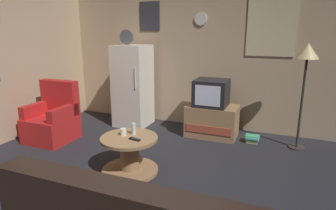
{
  "coord_description": "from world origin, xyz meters",
  "views": [
    {
      "loc": [
        1.6,
        -2.76,
        1.79
      ],
      "look_at": [
        0.11,
        0.9,
        0.75
      ],
      "focal_mm": 31.29,
      "sensor_mm": 36.0,
      "label": 1
    }
  ],
  "objects_px": {
    "coffee_table": "(130,154)",
    "remote_control": "(135,139)",
    "armchair": "(53,120)",
    "book_stack": "(252,139)",
    "wine_glass": "(134,129)",
    "standing_lamp": "(307,59)",
    "fridge": "(133,86)",
    "tv_stand": "(212,121)",
    "crt_tv": "(211,93)",
    "mug_ceramic_white": "(123,132)"
  },
  "relations": [
    {
      "from": "coffee_table",
      "to": "remote_control",
      "type": "relative_size",
      "value": 4.8
    },
    {
      "from": "armchair",
      "to": "book_stack",
      "type": "xyz_separation_m",
      "value": [
        3.06,
        1.1,
        -0.28
      ]
    },
    {
      "from": "wine_glass",
      "to": "remote_control",
      "type": "distance_m",
      "value": 0.21
    },
    {
      "from": "standing_lamp",
      "to": "coffee_table",
      "type": "relative_size",
      "value": 2.21
    },
    {
      "from": "wine_glass",
      "to": "book_stack",
      "type": "bearing_deg",
      "value": 48.8
    },
    {
      "from": "fridge",
      "to": "armchair",
      "type": "xyz_separation_m",
      "value": [
        -0.84,
        -1.2,
        -0.42
      ]
    },
    {
      "from": "standing_lamp",
      "to": "book_stack",
      "type": "bearing_deg",
      "value": -177.24
    },
    {
      "from": "remote_control",
      "to": "book_stack",
      "type": "distance_m",
      "value": 2.12
    },
    {
      "from": "coffee_table",
      "to": "wine_glass",
      "type": "distance_m",
      "value": 0.33
    },
    {
      "from": "remote_control",
      "to": "standing_lamp",
      "type": "bearing_deg",
      "value": 53.85
    },
    {
      "from": "wine_glass",
      "to": "tv_stand",
      "type": "bearing_deg",
      "value": 67.91
    },
    {
      "from": "armchair",
      "to": "book_stack",
      "type": "height_order",
      "value": "armchair"
    },
    {
      "from": "fridge",
      "to": "armchair",
      "type": "distance_m",
      "value": 1.52
    },
    {
      "from": "book_stack",
      "to": "coffee_table",
      "type": "bearing_deg",
      "value": -129.5
    },
    {
      "from": "book_stack",
      "to": "remote_control",
      "type": "bearing_deg",
      "value": -125.92
    },
    {
      "from": "crt_tv",
      "to": "remote_control",
      "type": "distance_m",
      "value": 1.84
    },
    {
      "from": "fridge",
      "to": "tv_stand",
      "type": "xyz_separation_m",
      "value": [
        1.54,
        -0.04,
        -0.49
      ]
    },
    {
      "from": "fridge",
      "to": "wine_glass",
      "type": "distance_m",
      "value": 1.86
    },
    {
      "from": "mug_ceramic_white",
      "to": "armchair",
      "type": "relative_size",
      "value": 0.09
    },
    {
      "from": "standing_lamp",
      "to": "coffee_table",
      "type": "bearing_deg",
      "value": -140.4
    },
    {
      "from": "standing_lamp",
      "to": "book_stack",
      "type": "height_order",
      "value": "standing_lamp"
    },
    {
      "from": "armchair",
      "to": "book_stack",
      "type": "relative_size",
      "value": 4.4
    },
    {
      "from": "fridge",
      "to": "book_stack",
      "type": "xyz_separation_m",
      "value": [
        2.22,
        -0.1,
        -0.69
      ]
    },
    {
      "from": "mug_ceramic_white",
      "to": "book_stack",
      "type": "bearing_deg",
      "value": 48.03
    },
    {
      "from": "fridge",
      "to": "crt_tv",
      "type": "relative_size",
      "value": 3.28
    },
    {
      "from": "remote_control",
      "to": "book_stack",
      "type": "xyz_separation_m",
      "value": [
        1.22,
        1.69,
        -0.42
      ]
    },
    {
      "from": "tv_stand",
      "to": "crt_tv",
      "type": "bearing_deg",
      "value": -178.11
    },
    {
      "from": "wine_glass",
      "to": "book_stack",
      "type": "height_order",
      "value": "wine_glass"
    },
    {
      "from": "wine_glass",
      "to": "standing_lamp",
      "type": "bearing_deg",
      "value": 37.88
    },
    {
      "from": "armchair",
      "to": "mug_ceramic_white",
      "type": "bearing_deg",
      "value": -17.06
    },
    {
      "from": "tv_stand",
      "to": "remote_control",
      "type": "relative_size",
      "value": 5.6
    },
    {
      "from": "mug_ceramic_white",
      "to": "tv_stand",
      "type": "bearing_deg",
      "value": 65.68
    },
    {
      "from": "remote_control",
      "to": "book_stack",
      "type": "bearing_deg",
      "value": 65.56
    },
    {
      "from": "crt_tv",
      "to": "armchair",
      "type": "relative_size",
      "value": 0.56
    },
    {
      "from": "remote_control",
      "to": "fridge",
      "type": "bearing_deg",
      "value": 130.77
    },
    {
      "from": "tv_stand",
      "to": "remote_control",
      "type": "xyz_separation_m",
      "value": [
        -0.53,
        -1.74,
        0.22
      ]
    },
    {
      "from": "fridge",
      "to": "remote_control",
      "type": "relative_size",
      "value": 11.8
    },
    {
      "from": "book_stack",
      "to": "wine_glass",
      "type": "bearing_deg",
      "value": -131.2
    },
    {
      "from": "tv_stand",
      "to": "crt_tv",
      "type": "relative_size",
      "value": 1.56
    },
    {
      "from": "tv_stand",
      "to": "standing_lamp",
      "type": "xyz_separation_m",
      "value": [
        1.35,
        -0.03,
        1.09
      ]
    },
    {
      "from": "fridge",
      "to": "remote_control",
      "type": "bearing_deg",
      "value": -60.72
    },
    {
      "from": "coffee_table",
      "to": "mug_ceramic_white",
      "type": "relative_size",
      "value": 8.0
    },
    {
      "from": "standing_lamp",
      "to": "remote_control",
      "type": "xyz_separation_m",
      "value": [
        -1.88,
        -1.72,
        -0.87
      ]
    },
    {
      "from": "fridge",
      "to": "crt_tv",
      "type": "height_order",
      "value": "fridge"
    },
    {
      "from": "wine_glass",
      "to": "armchair",
      "type": "bearing_deg",
      "value": 166.43
    },
    {
      "from": "mug_ceramic_white",
      "to": "book_stack",
      "type": "relative_size",
      "value": 0.41
    },
    {
      "from": "wine_glass",
      "to": "mug_ceramic_white",
      "type": "distance_m",
      "value": 0.14
    },
    {
      "from": "coffee_table",
      "to": "mug_ceramic_white",
      "type": "bearing_deg",
      "value": 165.47
    },
    {
      "from": "armchair",
      "to": "book_stack",
      "type": "distance_m",
      "value": 3.26
    },
    {
      "from": "wine_glass",
      "to": "armchair",
      "type": "xyz_separation_m",
      "value": [
        -1.74,
        0.42,
        -0.21
      ]
    }
  ]
}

